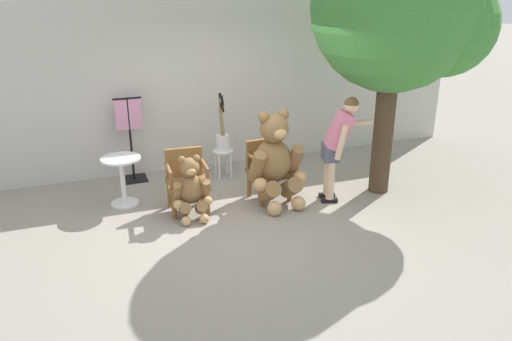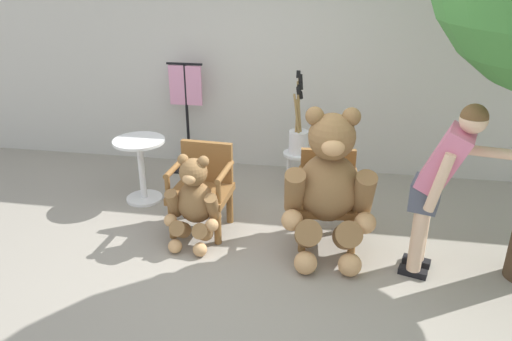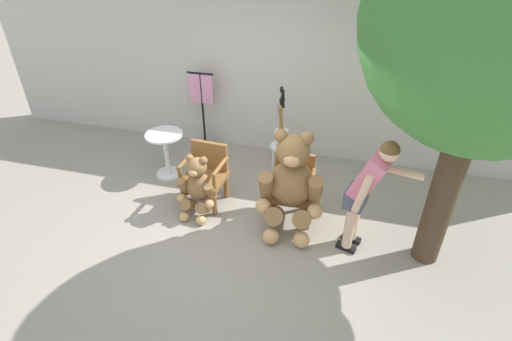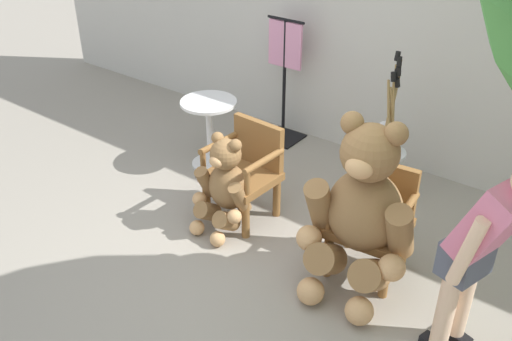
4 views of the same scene
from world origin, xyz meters
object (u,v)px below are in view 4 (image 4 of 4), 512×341
object	(u,v)px
teddy_bear_small	(224,186)
clothing_display_stand	(284,78)
wooden_chair_right	(373,218)
brush_bucket	(390,131)
round_side_table	(210,126)
white_stool	(386,161)
teddy_bear_large	(361,210)
wooden_chair_left	(246,169)
person_visitor	(485,243)

from	to	relation	value
teddy_bear_small	clothing_display_stand	size ratio (longest dim) A/B	0.65
teddy_bear_small	clothing_display_stand	bearing A→B (deg)	108.32
wooden_chair_right	clothing_display_stand	distance (m)	2.29
clothing_display_stand	brush_bucket	bearing A→B (deg)	-15.01
brush_bucket	round_side_table	distance (m)	1.78
wooden_chair_right	white_stool	bearing A→B (deg)	109.85
teddy_bear_large	teddy_bear_small	xyz separation A→B (m)	(-1.24, -0.03, -0.24)
teddy_bear_large	clothing_display_stand	bearing A→B (deg)	137.27
brush_bucket	clothing_display_stand	xyz separation A→B (m)	(-1.42, 0.38, 0.05)
teddy_bear_large	teddy_bear_small	world-z (taller)	teddy_bear_large
teddy_bear_small	white_stool	bearing A→B (deg)	57.13
teddy_bear_large	brush_bucket	xyz separation A→B (m)	(-0.39, 1.29, -0.01)
wooden_chair_left	person_visitor	world-z (taller)	person_visitor
brush_bucket	wooden_chair_left	bearing A→B (deg)	-129.38
person_visitor	round_side_table	xyz separation A→B (m)	(-2.95, 0.92, -0.47)
teddy_bear_small	brush_bucket	distance (m)	1.59
round_side_table	brush_bucket	bearing A→B (deg)	18.56
wooden_chair_left	wooden_chair_right	size ratio (longest dim) A/B	1.00
wooden_chair_right	brush_bucket	size ratio (longest dim) A/B	0.91
teddy_bear_large	brush_bucket	distance (m)	1.34
clothing_display_stand	teddy_bear_large	bearing A→B (deg)	-42.73
wooden_chair_right	white_stool	xyz separation A→B (m)	(-0.37, 1.03, -0.11)
wooden_chair_left	teddy_bear_large	size ratio (longest dim) A/B	0.62
wooden_chair_left	teddy_bear_large	world-z (taller)	teddy_bear_large
wooden_chair_left	teddy_bear_large	distance (m)	1.28
brush_bucket	clothing_display_stand	distance (m)	1.47
wooden_chair_right	brush_bucket	distance (m)	1.12
wooden_chair_right	round_side_table	bearing A→B (deg)	167.08
person_visitor	white_stool	bearing A→B (deg)	130.63
round_side_table	clothing_display_stand	distance (m)	1.01
wooden_chair_right	brush_bucket	xyz separation A→B (m)	(-0.38, 1.03, 0.21)
person_visitor	white_stool	distance (m)	2.03
wooden_chair_left	teddy_bear_small	bearing A→B (deg)	-91.33
teddy_bear_large	clothing_display_stand	xyz separation A→B (m)	(-1.80, 1.67, 0.04)
brush_bucket	person_visitor	bearing A→B (deg)	-49.28
brush_bucket	round_side_table	xyz separation A→B (m)	(-1.67, -0.56, -0.22)
wooden_chair_left	wooden_chair_right	distance (m)	1.22
teddy_bear_large	clothing_display_stand	world-z (taller)	teddy_bear_large
wooden_chair_left	wooden_chair_right	xyz separation A→B (m)	(1.22, -0.00, 0.00)
wooden_chair_left	teddy_bear_large	xyz separation A→B (m)	(1.23, -0.26, 0.21)
wooden_chair_left	brush_bucket	distance (m)	1.35
person_visitor	round_side_table	bearing A→B (deg)	162.70
person_visitor	white_stool	xyz separation A→B (m)	(-1.27, 1.48, -0.56)
teddy_bear_large	brush_bucket	size ratio (longest dim) A/B	1.46
white_stool	teddy_bear_large	bearing A→B (deg)	-73.34
wooden_chair_right	teddy_bear_large	bearing A→B (deg)	-87.18
teddy_bear_small	round_side_table	bearing A→B (deg)	137.19
wooden_chair_right	wooden_chair_left	bearing A→B (deg)	179.99
person_visitor	white_stool	size ratio (longest dim) A/B	3.36
wooden_chair_right	round_side_table	world-z (taller)	wooden_chair_right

